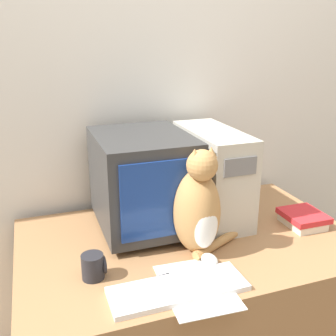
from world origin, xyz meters
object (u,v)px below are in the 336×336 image
object	(u,v)px
book_stack	(303,219)
pen	(148,280)
cat	(198,209)
mug	(94,266)
computer_tower	(212,174)
keyboard	(178,289)
crt_monitor	(143,181)

from	to	relation	value
book_stack	pen	size ratio (longest dim) A/B	1.18
cat	book_stack	size ratio (longest dim) A/B	2.28
pen	mug	world-z (taller)	mug
computer_tower	cat	xyz separation A→B (m)	(-0.18, -0.26, -0.02)
computer_tower	cat	size ratio (longest dim) A/B	1.15
cat	mug	bearing A→B (deg)	-177.36
keyboard	cat	size ratio (longest dim) A/B	1.08
pen	cat	bearing A→B (deg)	27.70
computer_tower	mug	bearing A→B (deg)	-151.89
cat	computer_tower	bearing A→B (deg)	52.16
computer_tower	book_stack	distance (m)	0.42
crt_monitor	cat	xyz separation A→B (m)	(0.13, -0.26, -0.03)
book_stack	mug	size ratio (longest dim) A/B	2.08
book_stack	keyboard	bearing A→B (deg)	-159.46
crt_monitor	mug	xyz separation A→B (m)	(-0.26, -0.30, -0.16)
crt_monitor	cat	world-z (taller)	cat
crt_monitor	computer_tower	xyz separation A→B (m)	(0.31, 0.00, -0.01)
crt_monitor	keyboard	xyz separation A→B (m)	(-0.02, -0.46, -0.19)
cat	pen	xyz separation A→B (m)	(-0.23, -0.12, -0.17)
crt_monitor	cat	size ratio (longest dim) A/B	1.13
keyboard	book_stack	bearing A→B (deg)	20.54
computer_tower	pen	bearing A→B (deg)	-136.80
computer_tower	book_stack	size ratio (longest dim) A/B	2.61
crt_monitor	keyboard	size ratio (longest dim) A/B	1.05
cat	mug	size ratio (longest dim) A/B	4.73
crt_monitor	mug	world-z (taller)	crt_monitor
keyboard	pen	world-z (taller)	keyboard
book_stack	computer_tower	bearing A→B (deg)	145.64
computer_tower	pen	xyz separation A→B (m)	(-0.41, -0.38, -0.19)
book_stack	mug	world-z (taller)	mug
keyboard	mug	distance (m)	0.29
crt_monitor	pen	world-z (taller)	crt_monitor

